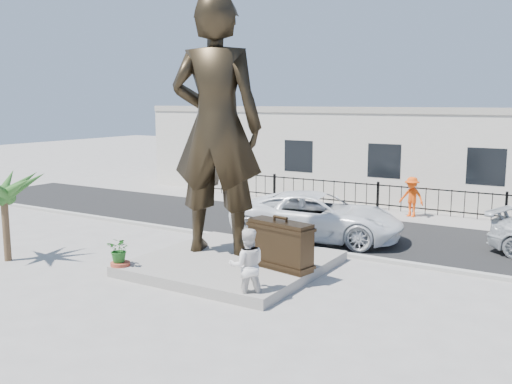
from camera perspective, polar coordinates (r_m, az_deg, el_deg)
ground at (r=15.88m, az=-3.82°, el=-9.21°), size 100.00×100.00×0.00m
street at (r=22.64m, az=7.96°, el=-3.69°), size 40.00×7.00×0.01m
curb at (r=19.56m, az=3.84°, el=-5.50°), size 40.00×0.25×0.12m
far_sidewalk at (r=26.29m, az=11.46°, el=-1.98°), size 40.00×2.50×0.02m
plinth at (r=17.29m, az=-2.30°, el=-7.14°), size 5.20×5.20×0.30m
fence at (r=26.93m, az=12.08°, el=-0.47°), size 22.00×0.10×1.20m
building at (r=30.69m, az=14.81°, el=3.60°), size 28.00×7.00×4.40m
statue at (r=17.53m, az=-3.98°, el=6.53°), size 3.27×2.63×7.81m
suitcase at (r=16.11m, az=2.44°, el=-5.30°), size 2.01×0.98×1.36m
tourist at (r=14.23m, az=-0.89°, el=-7.37°), size 1.17×1.13×1.90m
car_white at (r=20.72m, az=6.12°, el=-2.42°), size 6.56×3.96×1.70m
worker at (r=25.47m, az=15.30°, el=-0.47°), size 1.23×0.87×1.73m
palm_tree at (r=19.73m, az=-23.53°, el=-6.30°), size 1.80×1.80×3.20m
planter at (r=17.00m, az=-13.40°, el=-7.50°), size 0.56×0.56×0.40m
shrub at (r=16.85m, az=-13.47°, el=-5.63°), size 0.79×0.73×0.74m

